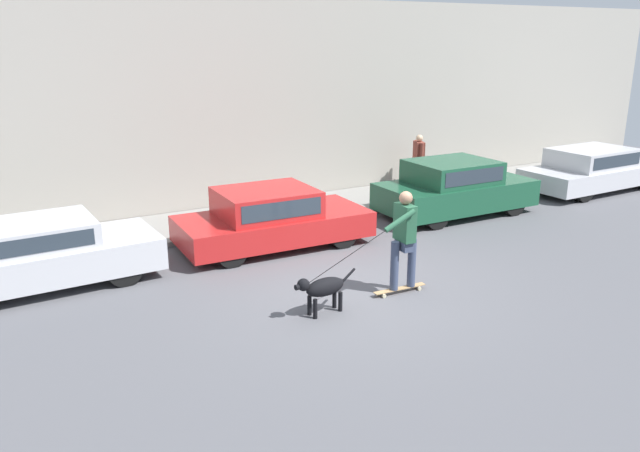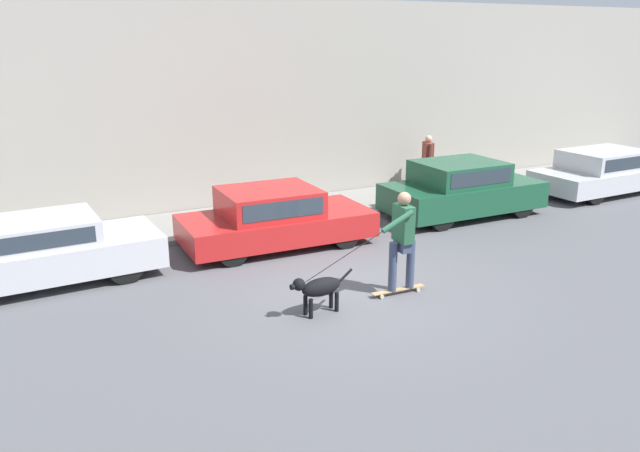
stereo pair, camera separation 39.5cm
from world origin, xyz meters
TOP-DOWN VIEW (x-y plane):
  - ground_plane at (0.00, 0.00)m, footprint 36.00×36.00m
  - back_wall at (0.00, 6.39)m, footprint 32.00×0.30m
  - sidewalk_curb at (0.00, 5.08)m, footprint 30.00×2.27m
  - parked_car_0 at (-4.89, 2.95)m, footprint 4.15×1.84m
  - parked_car_1 at (-0.33, 2.95)m, footprint 4.06×1.94m
  - parked_car_2 at (4.70, 2.95)m, footprint 3.96×1.88m
  - parked_car_3 at (9.93, 2.95)m, footprint 4.55×1.85m
  - dog at (-1.08, -0.52)m, footprint 1.17×0.36m
  - skateboarder at (0.55, -0.44)m, footprint 2.47×0.59m
  - pedestrian_with_bag at (5.51, 5.43)m, footprint 0.39×0.72m

SIDE VIEW (x-z plane):
  - ground_plane at x=0.00m, z-range 0.00..0.00m
  - sidewalk_curb at x=0.00m, z-range 0.00..0.11m
  - dog at x=-1.08m, z-range 0.10..0.79m
  - parked_car_1 at x=-0.33m, z-range -0.03..1.22m
  - parked_car_3 at x=9.93m, z-range -0.02..1.22m
  - parked_car_0 at x=-4.89m, z-range 0.00..1.21m
  - parked_car_2 at x=4.70m, z-range -0.02..1.35m
  - pedestrian_with_bag at x=5.51m, z-range 0.17..1.69m
  - skateboarder at x=0.55m, z-range 0.13..1.94m
  - back_wall at x=0.00m, z-range 0.00..5.22m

